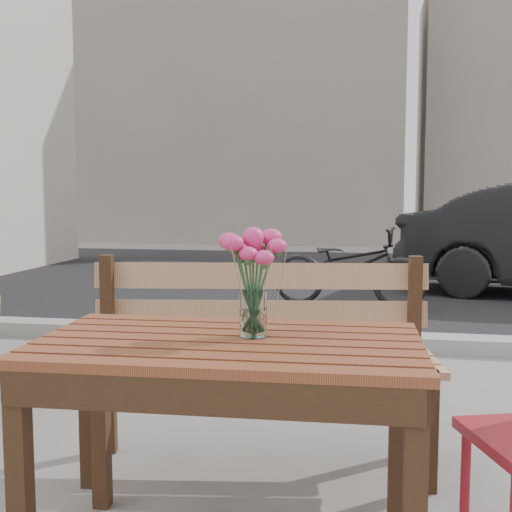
% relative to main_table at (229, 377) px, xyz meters
% --- Properties ---
extents(street, '(30.00, 8.12, 0.12)m').
position_rel_main_table_xyz_m(street, '(0.13, 5.10, -0.60)').
color(street, black).
rests_on(street, ground).
extents(backdrop_buildings, '(15.50, 4.00, 8.00)m').
position_rel_main_table_xyz_m(backdrop_buildings, '(0.30, 14.43, 2.98)').
color(backdrop_buildings, gray).
rests_on(backdrop_buildings, ground).
extents(main_table, '(1.24, 0.75, 0.75)m').
position_rel_main_table_xyz_m(main_table, '(0.00, 0.00, 0.00)').
color(main_table, '#612B19').
rests_on(main_table, ground).
extents(main_bench, '(1.58, 0.67, 0.95)m').
position_rel_main_table_xyz_m(main_bench, '(-0.04, 0.80, -0.05)').
color(main_bench, '#9D7751').
rests_on(main_bench, ground).
extents(main_vase, '(0.19, 0.19, 0.35)m').
position_rel_main_table_xyz_m(main_vase, '(0.07, 0.05, 0.34)').
color(main_vase, white).
rests_on(main_vase, main_table).
extents(bicycle, '(1.70, 0.81, 0.86)m').
position_rel_main_table_xyz_m(bicycle, '(0.21, 4.83, -0.20)').
color(bicycle, black).
rests_on(bicycle, ground).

